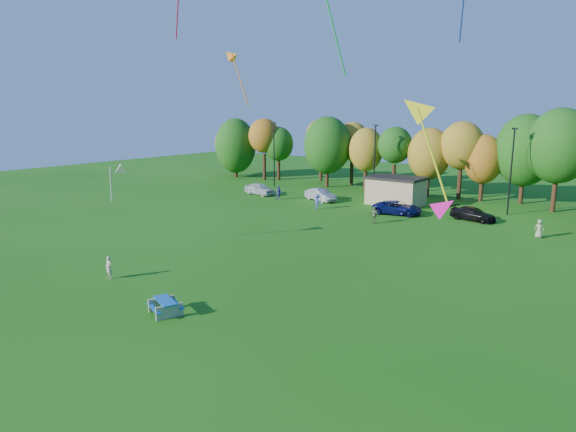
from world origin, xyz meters
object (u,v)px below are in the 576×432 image
Objects in this scene: car_a at (260,189)px; kite_flyer at (109,268)px; picnic_table at (165,306)px; car_b at (320,195)px; car_d at (473,214)px; car_c at (397,208)px.

kite_flyer is at bearing -149.82° from car_a.
picnic_table is 36.46m from car_b.
picnic_table is 0.50× the size of car_d.
kite_flyer is 0.30× the size of car_c.
car_d is (5.29, 34.35, 0.19)m from picnic_table.
picnic_table is 32.45m from car_c.
car_b is 0.88× the size of car_c.
kite_flyer is at bearing -170.13° from picnic_table.
kite_flyer is 0.34× the size of car_d.
car_b is at bearing 68.50° from car_c.
car_a is at bearing 102.55° from car_d.
car_a is 19.81m from car_c.
car_a is 27.16m from car_d.
car_a is at bearing 75.59° from car_c.
car_b is (-5.37, 32.55, -0.03)m from kite_flyer.
car_c is 1.12× the size of car_d.
picnic_table is at bearing -179.22° from car_d.
car_c is at bearing 114.61° from picnic_table.
car_d is at bearing 102.26° from picnic_table.
car_b is (8.81, 1.13, -0.02)m from car_a.
kite_flyer reaches higher than picnic_table.
car_b reaches higher than car_c.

